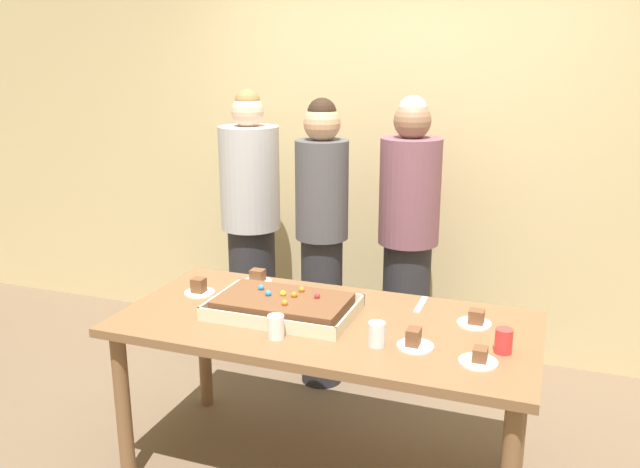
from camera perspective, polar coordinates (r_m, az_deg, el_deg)
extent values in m
cube|color=#CCB784|center=(4.28, 7.86, 9.57)|extent=(8.00, 0.12, 3.00)
cube|color=brown|center=(2.96, 0.50, -7.81)|extent=(1.85, 0.89, 0.04)
cylinder|color=brown|center=(3.21, -16.69, -14.25)|extent=(0.07, 0.07, 0.74)
cylinder|color=brown|center=(3.75, -10.00, -9.34)|extent=(0.07, 0.07, 0.74)
cylinder|color=brown|center=(3.31, 17.06, -13.32)|extent=(0.07, 0.07, 0.74)
cube|color=beige|center=(3.02, -3.21, -6.81)|extent=(0.65, 0.41, 0.01)
cube|color=beige|center=(2.84, -4.84, -7.66)|extent=(0.65, 0.01, 0.05)
cube|color=beige|center=(3.18, -1.78, -5.01)|extent=(0.65, 0.01, 0.05)
cube|color=beige|center=(3.14, -8.62, -5.46)|extent=(0.01, 0.41, 0.05)
cube|color=beige|center=(2.90, 2.65, -7.07)|extent=(0.01, 0.41, 0.05)
cube|color=brown|center=(3.00, -3.22, -6.11)|extent=(0.58, 0.34, 0.07)
sphere|color=orange|center=(2.90, -3.07, -5.98)|extent=(0.03, 0.03, 0.03)
sphere|color=red|center=(2.98, -0.25, -5.38)|extent=(0.03, 0.03, 0.03)
sphere|color=orange|center=(2.99, -2.26, -5.28)|extent=(0.03, 0.03, 0.03)
sphere|color=orange|center=(3.05, -1.60, -4.83)|extent=(0.03, 0.03, 0.03)
sphere|color=#2D84E0|center=(3.09, -5.13, -4.64)|extent=(0.03, 0.03, 0.03)
sphere|color=yellow|center=(3.01, -3.22, -5.16)|extent=(0.03, 0.03, 0.03)
sphere|color=#2D84E0|center=(3.01, -4.51, -5.16)|extent=(0.03, 0.03, 0.03)
cylinder|color=white|center=(3.31, -10.39, -5.02)|extent=(0.15, 0.15, 0.01)
cube|color=brown|center=(3.29, -10.48, -4.39)|extent=(0.06, 0.06, 0.07)
cylinder|color=white|center=(2.72, 8.26, -9.60)|extent=(0.15, 0.15, 0.01)
cube|color=brown|center=(2.70, 8.11, -8.81)|extent=(0.05, 0.07, 0.07)
cylinder|color=white|center=(2.63, 13.54, -10.73)|extent=(0.15, 0.15, 0.01)
cube|color=brown|center=(2.62, 13.72, -10.09)|extent=(0.05, 0.07, 0.05)
cylinder|color=white|center=(2.98, 13.22, -7.56)|extent=(0.15, 0.15, 0.01)
cube|color=brown|center=(2.96, 13.41, -6.98)|extent=(0.07, 0.06, 0.06)
cylinder|color=white|center=(3.42, -5.48, -4.14)|extent=(0.15, 0.15, 0.01)
cube|color=brown|center=(3.41, -5.42, -3.58)|extent=(0.07, 0.06, 0.06)
cylinder|color=white|center=(2.76, -3.85, -8.03)|extent=(0.07, 0.07, 0.10)
cylinder|color=red|center=(2.72, 15.63, -8.91)|extent=(0.07, 0.07, 0.10)
cylinder|color=white|center=(2.69, 4.95, -8.64)|extent=(0.07, 0.07, 0.10)
cube|color=silver|center=(3.15, 8.76, -6.06)|extent=(0.03, 0.20, 0.01)
cylinder|color=#28282D|center=(4.00, 7.41, -6.66)|extent=(0.28, 0.28, 0.86)
cylinder|color=#7A4C5B|center=(3.79, 7.80, 3.68)|extent=(0.35, 0.35, 0.61)
sphere|color=#8C664C|center=(3.73, 8.02, 9.70)|extent=(0.21, 0.21, 0.21)
sphere|color=#B2A899|center=(3.73, 8.05, 10.59)|extent=(0.16, 0.16, 0.16)
cylinder|color=#28282D|center=(3.92, 0.15, -6.68)|extent=(0.24, 0.24, 0.90)
cylinder|color=#4C4C51|center=(3.71, 0.16, 3.85)|extent=(0.30, 0.30, 0.56)
sphere|color=tan|center=(3.65, 0.17, 9.60)|extent=(0.21, 0.21, 0.21)
sphere|color=black|center=(3.65, 0.17, 10.49)|extent=(0.16, 0.16, 0.16)
cylinder|color=#28282D|center=(4.34, -5.84, -4.89)|extent=(0.30, 0.30, 0.85)
cylinder|color=#B2B2B7|center=(4.14, -6.13, 4.85)|extent=(0.37, 0.37, 0.64)
sphere|color=beige|center=(4.09, -6.29, 10.54)|extent=(0.20, 0.20, 0.20)
sphere|color=olive|center=(4.08, -6.31, 11.31)|extent=(0.16, 0.16, 0.16)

